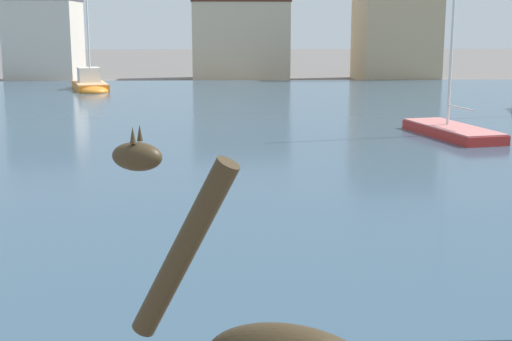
# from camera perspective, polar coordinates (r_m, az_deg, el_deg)

# --- Properties ---
(harbor_water) EXTENTS (91.25, 51.82, 0.34)m
(harbor_water) POSITION_cam_1_polar(r_m,az_deg,el_deg) (36.18, -1.48, 3.83)
(harbor_water) COLOR #334C60
(harbor_water) RESTS_ON ground
(sailboat_red) EXTENTS (3.12, 6.75, 9.22)m
(sailboat_red) POSITION_cam_1_polar(r_m,az_deg,el_deg) (32.31, 14.91, 3.00)
(sailboat_red) COLOR red
(sailboat_red) RESTS_ON ground
(sailboat_orange) EXTENTS (3.73, 6.49, 8.52)m
(sailboat_orange) POSITION_cam_1_polar(r_m,az_deg,el_deg) (54.10, -13.11, 6.63)
(sailboat_orange) COLOR orange
(sailboat_orange) RESTS_ON ground
(townhouse_narrow_midrow) EXTENTS (6.07, 6.54, 7.93)m
(townhouse_narrow_midrow) POSITION_cam_1_polar(r_m,az_deg,el_deg) (67.77, -16.58, 10.22)
(townhouse_narrow_midrow) COLOR beige
(townhouse_narrow_midrow) RESTS_ON ground
(townhouse_wide_warehouse) EXTENTS (9.02, 5.86, 7.85)m
(townhouse_wide_warehouse) POSITION_cam_1_polar(r_m,az_deg,el_deg) (67.66, -1.24, 10.66)
(townhouse_wide_warehouse) COLOR #C6B293
(townhouse_wide_warehouse) RESTS_ON ground
(townhouse_corner_house) EXTENTS (6.91, 7.90, 10.59)m
(townhouse_corner_house) POSITION_cam_1_polar(r_m,az_deg,el_deg) (67.53, 11.12, 11.61)
(townhouse_corner_house) COLOR tan
(townhouse_corner_house) RESTS_ON ground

